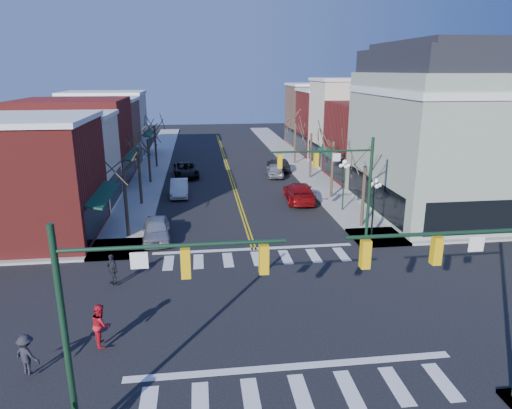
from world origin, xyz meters
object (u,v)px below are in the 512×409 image
object	(u,v)px
lamppost_corner	(374,198)
car_left_far	(186,170)
car_right_near	(299,192)
car_right_mid	(275,170)
pedestrian_dark_b	(27,355)
pedestrian_dark_a	(112,269)
pedestrian_red_b	(101,325)
lamppost_midblock	(344,176)
victorian_corner	(450,130)
car_right_far	(278,165)
car_left_near	(156,230)
car_left_mid	(179,188)

from	to	relation	value
lamppost_corner	car_left_far	bearing A→B (deg)	121.65
car_right_near	car_right_mid	world-z (taller)	car_right_near
pedestrian_dark_b	pedestrian_dark_a	bearing A→B (deg)	-76.55
pedestrian_red_b	lamppost_midblock	bearing A→B (deg)	-57.26
victorian_corner	car_right_far	bearing A→B (deg)	123.06
car_right_near	pedestrian_red_b	distance (m)	24.40
car_left_far	car_left_near	bearing A→B (deg)	-99.67
car_left_mid	victorian_corner	bearing A→B (deg)	-19.25
lamppost_corner	car_left_mid	distance (m)	18.98
car_right_mid	pedestrian_red_b	xyz separation A→B (m)	(-12.42, -30.64, 0.32)
pedestrian_dark_b	pedestrian_red_b	bearing A→B (deg)	-117.84
car_left_near	lamppost_corner	bearing A→B (deg)	-11.07
pedestrian_red_b	pedestrian_dark_b	size ratio (longest dim) A/B	1.13
car_left_far	victorian_corner	bearing A→B (deg)	-40.27
car_left_near	car_right_far	size ratio (longest dim) A/B	1.03
car_right_far	car_right_near	bearing A→B (deg)	81.22
car_right_mid	car_left_mid	bearing A→B (deg)	38.92
car_left_mid	pedestrian_dark_a	size ratio (longest dim) A/B	2.68
victorian_corner	car_right_near	xyz separation A→B (m)	(-11.18, 3.88, -5.81)
car_left_mid	car_right_near	bearing A→B (deg)	-18.36
car_left_mid	car_left_near	bearing A→B (deg)	-96.62
lamppost_corner	pedestrian_dark_b	xyz separation A→B (m)	(-18.20, -12.44, -2.00)
lamppost_midblock	pedestrian_dark_a	world-z (taller)	lamppost_midblock
pedestrian_red_b	pedestrian_dark_b	distance (m)	2.89
pedestrian_red_b	pedestrian_dark_b	xyz separation A→B (m)	(-2.38, -1.65, -0.10)
car_left_far	lamppost_midblock	bearing A→B (deg)	-53.25
car_left_near	car_left_far	world-z (taller)	car_left_near
lamppost_corner	car_left_mid	xyz separation A→B (m)	(-13.45, 13.20, -2.21)
lamppost_corner	lamppost_midblock	xyz separation A→B (m)	(0.00, 6.50, 0.00)
lamppost_midblock	car_right_mid	bearing A→B (deg)	104.29
car_left_near	pedestrian_dark_b	world-z (taller)	pedestrian_dark_b
victorian_corner	lamppost_midblock	size ratio (longest dim) A/B	3.29
pedestrian_dark_a	pedestrian_dark_b	xyz separation A→B (m)	(-1.85, -7.40, -0.04)
car_left_near	pedestrian_red_b	bearing A→B (deg)	-99.98
pedestrian_dark_b	car_left_near	bearing A→B (deg)	-76.79
pedestrian_dark_b	car_left_mid	bearing A→B (deg)	-73.00
car_right_mid	car_right_far	size ratio (longest dim) A/B	1.00
lamppost_corner	lamppost_midblock	size ratio (longest dim) A/B	1.00
car_left_mid	pedestrian_dark_b	size ratio (longest dim) A/B	2.80
car_right_mid	victorian_corner	bearing A→B (deg)	135.66
car_left_mid	car_right_mid	size ratio (longest dim) A/B	1.04
car_right_far	pedestrian_dark_a	bearing A→B (deg)	56.24
lamppost_corner	car_right_far	bearing A→B (deg)	96.38
victorian_corner	pedestrian_red_b	bearing A→B (deg)	-145.15
car_left_mid	pedestrian_dark_b	world-z (taller)	pedestrian_dark_b
victorian_corner	lamppost_corner	world-z (taller)	victorian_corner
lamppost_midblock	car_left_near	size ratio (longest dim) A/B	0.96
car_right_near	pedestrian_dark_a	xyz separation A→B (m)	(-13.48, -14.93, 0.15)
victorian_corner	pedestrian_red_b	size ratio (longest dim) A/B	7.78
car_left_mid	pedestrian_dark_a	distance (m)	18.48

